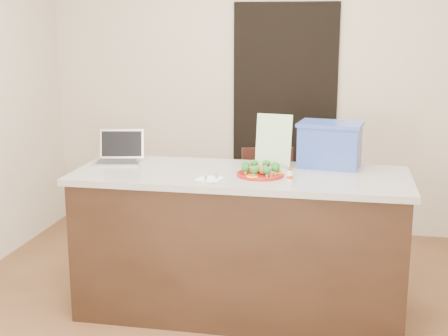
% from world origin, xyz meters
% --- Properties ---
extents(ground, '(4.00, 4.00, 0.00)m').
position_xyz_m(ground, '(0.00, 0.00, 0.00)').
color(ground, brown).
rests_on(ground, ground).
extents(room_shell, '(4.00, 4.00, 4.00)m').
position_xyz_m(room_shell, '(0.00, 0.00, 1.62)').
color(room_shell, white).
rests_on(room_shell, ground).
extents(doorway, '(0.90, 0.02, 2.00)m').
position_xyz_m(doorway, '(0.10, 1.98, 1.00)').
color(doorway, black).
rests_on(doorway, ground).
extents(island, '(2.06, 0.76, 0.92)m').
position_xyz_m(island, '(0.00, 0.25, 0.46)').
color(island, black).
rests_on(island, ground).
extents(plate, '(0.29, 0.29, 0.02)m').
position_xyz_m(plate, '(0.13, 0.19, 0.93)').
color(plate, '#9A140E').
rests_on(plate, island).
extents(meatballs, '(0.12, 0.11, 0.04)m').
position_xyz_m(meatballs, '(0.14, 0.20, 0.96)').
color(meatballs, brown).
rests_on(meatballs, plate).
extents(broccoli, '(0.24, 0.24, 0.04)m').
position_xyz_m(broccoli, '(0.13, 0.19, 0.98)').
color(broccoli, '#155019').
rests_on(broccoli, plate).
extents(pepper_rings, '(0.25, 0.26, 0.01)m').
position_xyz_m(pepper_rings, '(0.13, 0.19, 0.94)').
color(pepper_rings, yellow).
rests_on(pepper_rings, plate).
extents(napkin, '(0.16, 0.16, 0.01)m').
position_xyz_m(napkin, '(-0.15, 0.05, 0.92)').
color(napkin, silver).
rests_on(napkin, island).
extents(fork, '(0.04, 0.15, 0.00)m').
position_xyz_m(fork, '(-0.17, 0.06, 0.93)').
color(fork, silver).
rests_on(fork, napkin).
extents(knife, '(0.04, 0.22, 0.01)m').
position_xyz_m(knife, '(-0.12, 0.03, 0.93)').
color(knife, silver).
rests_on(knife, napkin).
extents(yogurt_bottle, '(0.03, 0.03, 0.07)m').
position_xyz_m(yogurt_bottle, '(0.32, 0.10, 0.95)').
color(yogurt_bottle, silver).
rests_on(yogurt_bottle, island).
extents(laptop, '(0.33, 0.29, 0.21)m').
position_xyz_m(laptop, '(-0.84, 0.41, 0.98)').
color(laptop, '#A8A9AC').
rests_on(laptop, island).
extents(leaflet, '(0.24, 0.09, 0.33)m').
position_xyz_m(leaflet, '(0.18, 0.49, 1.09)').
color(leaflet, white).
rests_on(leaflet, island).
extents(blue_box, '(0.43, 0.34, 0.29)m').
position_xyz_m(blue_box, '(0.53, 0.53, 1.06)').
color(blue_box, '#2B469C').
rests_on(blue_box, island).
extents(chair, '(0.49, 0.50, 0.89)m').
position_xyz_m(chair, '(0.05, 1.13, 0.51)').
color(chair, '#381710').
rests_on(chair, ground).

